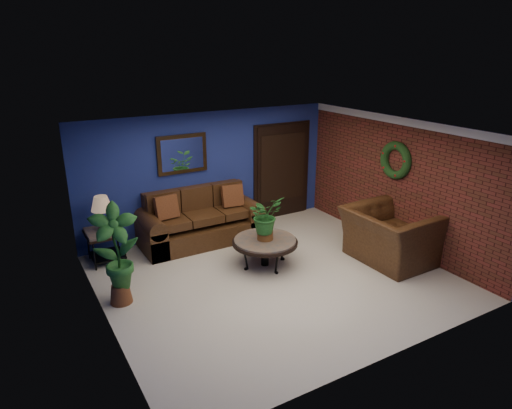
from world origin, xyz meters
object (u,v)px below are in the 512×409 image
coffee_table (265,242)px  side_chair (226,209)px  sofa (199,224)px  armchair (390,236)px  end_table (105,237)px  table_lamp (102,209)px

coffee_table → side_chair: (0.06, 1.64, 0.11)m
sofa → armchair: 3.67m
coffee_table → armchair: bearing=-25.5°
coffee_table → end_table: end_table is taller
side_chair → sofa: bearing=179.7°
table_lamp → side_chair: 2.51m
coffee_table → table_lamp: size_ratio=1.89×
coffee_table → end_table: bearing=146.9°
coffee_table → end_table: 2.87m
table_lamp → armchair: bearing=-29.8°
table_lamp → armchair: table_lamp is taller
side_chair → armchair: bearing=-56.0°
side_chair → armchair: 3.28m
end_table → table_lamp: table_lamp is taller
coffee_table → side_chair: bearing=88.0°
sofa → coffee_table: size_ratio=2.06×
armchair → side_chair: bearing=36.5°
coffee_table → side_chair: size_ratio=1.19×
table_lamp → armchair: (4.45, -2.54, -0.52)m
side_chair → armchair: (1.98, -2.62, -0.07)m
table_lamp → coffee_table: bearing=-33.1°
end_table → table_lamp: (0.00, -0.00, 0.54)m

